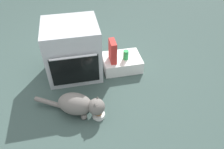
# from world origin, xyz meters

# --- Properties ---
(ground) EXTENTS (8.00, 8.00, 0.00)m
(ground) POSITION_xyz_m (0.00, 0.00, 0.00)
(ground) COLOR #384C47
(oven) EXTENTS (0.63, 0.62, 0.67)m
(oven) POSITION_xyz_m (0.02, 0.43, 0.33)
(oven) COLOR #B7BABF
(oven) RESTS_ON ground
(pantry_cabinet) EXTENTS (0.48, 0.36, 0.16)m
(pantry_cabinet) POSITION_xyz_m (0.62, 0.39, 0.08)
(pantry_cabinet) COLOR white
(pantry_cabinet) RESTS_ON ground
(food_bowl) EXTENTS (0.13, 0.13, 0.07)m
(food_bowl) POSITION_xyz_m (0.19, -0.34, 0.03)
(food_bowl) COLOR white
(food_bowl) RESTS_ON ground
(cat) EXTENTS (0.72, 0.40, 0.25)m
(cat) POSITION_xyz_m (0.01, -0.26, 0.13)
(cat) COLOR slate
(cat) RESTS_ON ground
(soda_can) EXTENTS (0.07, 0.07, 0.12)m
(soda_can) POSITION_xyz_m (0.66, 0.35, 0.22)
(soda_can) COLOR green
(soda_can) RESTS_ON pantry_cabinet
(cereal_box) EXTENTS (0.07, 0.18, 0.28)m
(cereal_box) POSITION_xyz_m (0.49, 0.35, 0.30)
(cereal_box) COLOR #B72D28
(cereal_box) RESTS_ON pantry_cabinet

